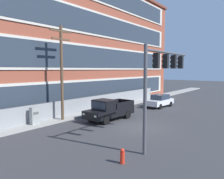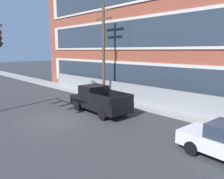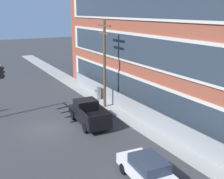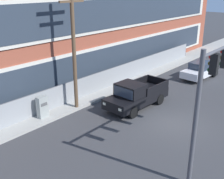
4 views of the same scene
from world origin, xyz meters
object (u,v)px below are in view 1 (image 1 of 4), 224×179
Objects in this scene: sedan_white at (160,101)px; utility_pole_near_corner at (62,69)px; traffic_signal_mast at (162,72)px; fire_hydrant at (122,156)px; electrical_cabinet at (35,117)px; pickup_truck_black at (109,110)px.

sedan_white is 0.51× the size of utility_pole_near_corner.
sedan_white is at bearing -16.79° from utility_pole_near_corner.
traffic_signal_mast is 1.40× the size of sedan_white.
utility_pole_near_corner reaches higher than fire_hydrant.
electrical_cabinet is 2.05× the size of fire_hydrant.
fire_hydrant is (-3.84, 0.27, -4.17)m from traffic_signal_mast.
sedan_white is 5.61× the size of fire_hydrant.
electrical_cabinet is at bearing 81.22° from fire_hydrant.
pickup_truck_black is at bearing -32.93° from electrical_cabinet.
utility_pole_near_corner is at bearing -10.28° from electrical_cabinet.
fire_hydrant is at bearing -98.78° from electrical_cabinet.
traffic_signal_mast is at bearing -3.98° from fire_hydrant.
utility_pole_near_corner is at bearing 163.21° from sedan_white.
fire_hydrant is at bearing -160.87° from sedan_white.
pickup_truck_black is 3.33× the size of electrical_cabinet.
utility_pole_near_corner reaches higher than pickup_truck_black.
traffic_signal_mast is at bearing -154.66° from sedan_white.
pickup_truck_black is at bearing -46.63° from utility_pole_near_corner.
fire_hydrant is (-4.09, -9.44, -4.33)m from utility_pole_near_corner.
sedan_white is (12.61, 5.97, -3.75)m from traffic_signal_mast.
pickup_truck_black is 9.47m from fire_hydrant.
sedan_white is 2.74× the size of electrical_cabinet.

